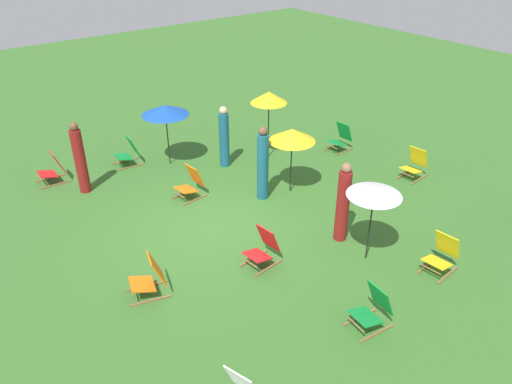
% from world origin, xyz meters
% --- Properties ---
extents(ground_plane, '(40.00, 40.00, 0.00)m').
position_xyz_m(ground_plane, '(0.00, 0.00, 0.00)').
color(ground_plane, '#386B28').
extents(deckchair_0, '(0.55, 0.80, 0.83)m').
position_xyz_m(deckchair_0, '(1.69, 0.05, 0.37)').
color(deckchair_0, olive).
rests_on(deckchair_0, ground).
extents(deckchair_1, '(0.50, 0.78, 0.83)m').
position_xyz_m(deckchair_1, '(-4.40, -2.10, 0.37)').
color(deckchair_1, olive).
rests_on(deckchair_1, ground).
extents(deckchair_2, '(0.54, 0.80, 0.83)m').
position_xyz_m(deckchair_2, '(4.04, 2.70, 0.37)').
color(deckchair_2, olive).
rests_on(deckchair_2, ground).
extents(deckchair_3, '(0.68, 0.87, 0.83)m').
position_xyz_m(deckchair_3, '(1.13, -2.17, 0.37)').
color(deckchair_3, olive).
rests_on(deckchair_3, ground).
extents(deckchair_4, '(0.50, 0.77, 0.83)m').
position_xyz_m(deckchair_4, '(-1.16, 5.28, 0.37)').
color(deckchair_4, olive).
rests_on(deckchair_4, ground).
extents(deckchair_5, '(0.55, 0.81, 0.83)m').
position_xyz_m(deckchair_5, '(-4.12, -0.10, 0.37)').
color(deckchair_5, olive).
rests_on(deckchair_5, ground).
extents(deckchair_6, '(0.55, 0.81, 0.83)m').
position_xyz_m(deckchair_6, '(1.26, 5.57, 0.37)').
color(deckchair_6, olive).
rests_on(deckchair_6, ground).
extents(deckchair_9, '(0.55, 0.80, 0.83)m').
position_xyz_m(deckchair_9, '(-1.50, 0.32, 0.37)').
color(deckchair_9, olive).
rests_on(deckchair_9, ground).
extents(deckchair_10, '(0.56, 0.81, 0.83)m').
position_xyz_m(deckchair_10, '(4.20, 0.45, 0.37)').
color(deckchair_10, olive).
rests_on(deckchair_10, ground).
extents(umbrella_0, '(1.28, 1.28, 1.73)m').
position_xyz_m(umbrella_0, '(-3.46, 0.82, 1.60)').
color(umbrella_0, black).
rests_on(umbrella_0, ground).
extents(umbrella_1, '(1.08, 1.08, 1.71)m').
position_xyz_m(umbrella_1, '(2.87, 1.84, 1.60)').
color(umbrella_1, black).
rests_on(umbrella_1, ground).
extents(umbrella_2, '(1.14, 1.14, 1.70)m').
position_xyz_m(umbrella_2, '(-0.20, 2.46, 1.54)').
color(umbrella_2, black).
rests_on(umbrella_2, ground).
extents(umbrella_3, '(1.02, 1.02, 1.96)m').
position_xyz_m(umbrella_3, '(-2.10, 3.29, 1.79)').
color(umbrella_3, black).
rests_on(umbrella_3, ground).
extents(person_0, '(0.38, 0.38, 1.73)m').
position_xyz_m(person_0, '(-2.42, 1.98, 0.83)').
color(person_0, '#195972').
rests_on(person_0, ground).
extents(person_1, '(0.37, 0.37, 1.89)m').
position_xyz_m(person_1, '(-0.38, 1.70, 0.91)').
color(person_1, '#195972').
rests_on(person_1, ground).
extents(person_2, '(0.39, 0.39, 1.87)m').
position_xyz_m(person_2, '(-3.41, -1.66, 0.90)').
color(person_2, maroon).
rests_on(person_2, ground).
extents(person_3, '(0.35, 0.35, 1.84)m').
position_xyz_m(person_3, '(2.04, 1.93, 0.88)').
color(person_3, maroon).
rests_on(person_3, ground).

